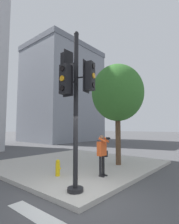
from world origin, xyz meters
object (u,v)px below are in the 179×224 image
at_px(traffic_signal_pole, 74,92).
at_px(street_tree, 117,93).
at_px(fire_hydrant, 58,168).
at_px(person_photographer, 102,151).

relative_size(traffic_signal_pole, street_tree, 0.95).
height_order(traffic_signal_pole, fire_hydrant, traffic_signal_pole).
relative_size(street_tree, fire_hydrant, 8.21).
xyz_separation_m(person_photographer, fire_hydrant, (-1.18, 1.41, -0.66)).
bearing_deg(traffic_signal_pole, person_photographer, 10.61).
bearing_deg(traffic_signal_pole, street_tree, 12.88).
distance_m(traffic_signal_pole, person_photographer, 2.96).
xyz_separation_m(street_tree, fire_hydrant, (-3.49, 0.79, -3.55)).
bearing_deg(street_tree, fire_hydrant, 167.18).
bearing_deg(traffic_signal_pole, fire_hydrant, 64.42).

